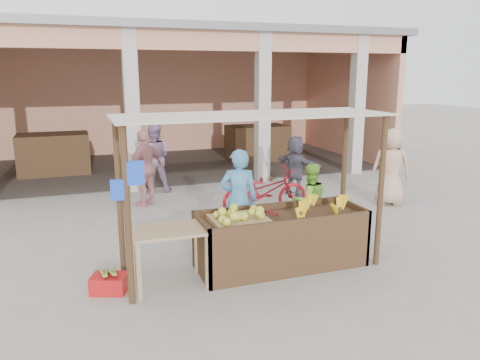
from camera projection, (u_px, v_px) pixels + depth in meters
name	position (u px, v px, depth m)	size (l,w,h in m)	color
ground	(251.00, 270.00, 7.19)	(60.00, 60.00, 0.00)	gray
market_building	(152.00, 81.00, 14.78)	(14.40, 6.40, 4.20)	tan
fruit_stall	(281.00, 242.00, 7.26)	(2.60, 0.95, 0.80)	#472E1C
stall_awning	(249.00, 142.00, 6.79)	(4.09, 1.35, 2.39)	#472E1C
banana_heap	(322.00, 207.00, 7.37)	(1.14, 0.62, 0.21)	yellow
melon_tray	(239.00, 215.00, 6.92)	(0.83, 0.72, 0.22)	tan
berry_heap	(267.00, 213.00, 7.13)	(0.42, 0.34, 0.13)	maroon
side_table	(169.00, 239.00, 6.52)	(1.06, 0.72, 0.84)	tan
papaya_pile	(168.00, 223.00, 6.47)	(0.68, 0.39, 0.19)	#5B9731
red_crate	(109.00, 284.00, 6.45)	(0.47, 0.34, 0.25)	red
plantain_bundle	(108.00, 273.00, 6.42)	(0.36, 0.25, 0.07)	olive
produce_sacks	(266.00, 172.00, 12.92)	(0.72, 0.44, 0.54)	maroon
vendor_blue	(239.00, 197.00, 7.84)	(0.70, 0.51, 1.86)	#4A90C3
vendor_green	(310.00, 199.00, 8.42)	(0.70, 0.41, 1.46)	#7CC436
motorcycle	(265.00, 191.00, 9.92)	(1.98, 0.68, 1.03)	#A9121D
shopper_b	(146.00, 166.00, 10.47)	(1.09, 0.58, 1.85)	#CA7E81
shopper_c	(391.00, 163.00, 10.57)	(0.94, 0.61, 1.94)	tan
shopper_d	(295.00, 164.00, 11.43)	(1.44, 0.59, 1.55)	#4A4856
shopper_f	(154.00, 155.00, 11.69)	(0.93, 0.53, 1.90)	#97779E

